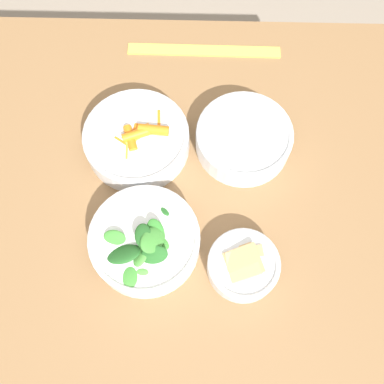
{
  "coord_description": "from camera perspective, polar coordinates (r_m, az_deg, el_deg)",
  "views": [
    {
      "loc": [
        0.04,
        -0.29,
        1.47
      ],
      "look_at": [
        0.03,
        -0.0,
        0.76
      ],
      "focal_mm": 40.0,
      "sensor_mm": 36.0,
      "label": 1
    }
  ],
  "objects": [
    {
      "name": "bowl_cookies",
      "position": [
        0.74,
        6.85,
        -9.6
      ],
      "size": [
        0.12,
        0.12,
        0.05
      ],
      "color": "silver",
      "rests_on": "dining_table"
    },
    {
      "name": "dining_table",
      "position": [
        0.9,
        -1.95,
        -3.13
      ],
      "size": [
        1.18,
        0.85,
        0.73
      ],
      "color": "olive",
      "rests_on": "ground_plane"
    },
    {
      "name": "bowl_greens",
      "position": [
        0.74,
        -6.29,
        -6.47
      ],
      "size": [
        0.19,
        0.19,
        0.09
      ],
      "color": "white",
      "rests_on": "dining_table"
    },
    {
      "name": "ruler",
      "position": [
        0.98,
        1.61,
        18.33
      ],
      "size": [
        0.33,
        0.03,
        0.0
      ],
      "color": "#EADB4C",
      "rests_on": "dining_table"
    },
    {
      "name": "ground_plane",
      "position": [
        1.5,
        -1.19,
        -10.87
      ],
      "size": [
        10.0,
        10.0,
        0.0
      ],
      "primitive_type": "plane",
      "color": "gray"
    },
    {
      "name": "bowl_carrots",
      "position": [
        0.82,
        -7.33,
        7.05
      ],
      "size": [
        0.2,
        0.2,
        0.06
      ],
      "color": "silver",
      "rests_on": "dining_table"
    },
    {
      "name": "bowl_beans_hotdog",
      "position": [
        0.83,
        6.89,
        7.08
      ],
      "size": [
        0.18,
        0.18,
        0.05
      ],
      "color": "silver",
      "rests_on": "dining_table"
    }
  ]
}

